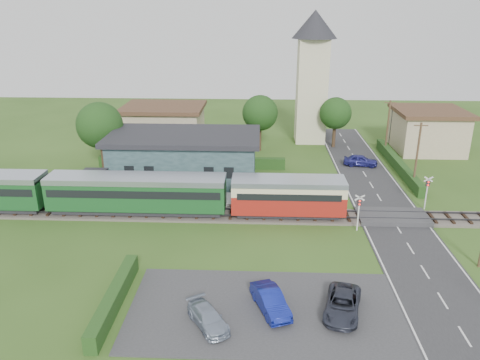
{
  "coord_description": "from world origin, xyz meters",
  "views": [
    {
      "loc": [
        -1.96,
        -36.65,
        17.82
      ],
      "look_at": [
        -3.76,
        4.0,
        2.78
      ],
      "focal_mm": 35.0,
      "sensor_mm": 36.0,
      "label": 1
    }
  ],
  "objects_px": {
    "car_park_dark": "(343,304)",
    "pedestrian_far": "(134,190)",
    "train": "(102,192)",
    "house_west": "(164,125)",
    "house_east": "(428,130)",
    "car_on_road": "(361,160)",
    "pedestrian_near": "(247,191)",
    "church_tower": "(313,68)",
    "station_building": "(185,157)",
    "car_park_silver": "(208,318)",
    "equipment_hut": "(94,183)",
    "crossing_signal_far": "(427,188)",
    "crossing_signal_near": "(359,207)",
    "car_park_blue": "(270,301)"
  },
  "relations": [
    {
      "from": "house_east",
      "to": "crossing_signal_far",
      "type": "height_order",
      "value": "house_east"
    },
    {
      "from": "church_tower",
      "to": "house_east",
      "type": "height_order",
      "value": "church_tower"
    },
    {
      "from": "car_park_silver",
      "to": "house_west",
      "type": "bearing_deg",
      "value": 72.48
    },
    {
      "from": "pedestrian_near",
      "to": "pedestrian_far",
      "type": "distance_m",
      "value": 10.82
    },
    {
      "from": "church_tower",
      "to": "house_east",
      "type": "relative_size",
      "value": 2.0
    },
    {
      "from": "crossing_signal_far",
      "to": "crossing_signal_near",
      "type": "bearing_deg",
      "value": -146.31
    },
    {
      "from": "train",
      "to": "car_park_dark",
      "type": "relative_size",
      "value": 9.76
    },
    {
      "from": "equipment_hut",
      "to": "car_park_silver",
      "type": "xyz_separation_m",
      "value": [
        13.12,
        -18.88,
        -1.14
      ]
    },
    {
      "from": "car_park_blue",
      "to": "pedestrian_far",
      "type": "height_order",
      "value": "pedestrian_far"
    },
    {
      "from": "station_building",
      "to": "car_park_silver",
      "type": "bearing_deg",
      "value": -78.27
    },
    {
      "from": "church_tower",
      "to": "pedestrian_far",
      "type": "xyz_separation_m",
      "value": [
        -18.95,
        -23.55,
        -8.82
      ]
    },
    {
      "from": "equipment_hut",
      "to": "car_park_dark",
      "type": "relative_size",
      "value": 0.58
    },
    {
      "from": "house_west",
      "to": "car_park_silver",
      "type": "distance_m",
      "value": 40.05
    },
    {
      "from": "car_park_blue",
      "to": "equipment_hut",
      "type": "bearing_deg",
      "value": 113.77
    },
    {
      "from": "car_park_silver",
      "to": "car_park_dark",
      "type": "distance_m",
      "value": 8.29
    },
    {
      "from": "train",
      "to": "car_on_road",
      "type": "bearing_deg",
      "value": 29.71
    },
    {
      "from": "house_east",
      "to": "pedestrian_far",
      "type": "height_order",
      "value": "house_east"
    },
    {
      "from": "station_building",
      "to": "pedestrian_near",
      "type": "bearing_deg",
      "value": -41.75
    },
    {
      "from": "train",
      "to": "pedestrian_near",
      "type": "distance_m",
      "value": 13.35
    },
    {
      "from": "train",
      "to": "house_east",
      "type": "xyz_separation_m",
      "value": [
        36.16,
        22.0,
        0.62
      ]
    },
    {
      "from": "house_east",
      "to": "car_park_dark",
      "type": "height_order",
      "value": "house_east"
    },
    {
      "from": "car_on_road",
      "to": "house_east",
      "type": "bearing_deg",
      "value": -45.8
    },
    {
      "from": "crossing_signal_near",
      "to": "pedestrian_near",
      "type": "relative_size",
      "value": 1.78
    },
    {
      "from": "car_on_road",
      "to": "equipment_hut",
      "type": "bearing_deg",
      "value": 121.62
    },
    {
      "from": "pedestrian_far",
      "to": "house_west",
      "type": "bearing_deg",
      "value": -16.0
    },
    {
      "from": "house_east",
      "to": "car_on_road",
      "type": "distance_m",
      "value": 12.35
    },
    {
      "from": "crossing_signal_near",
      "to": "car_park_dark",
      "type": "distance_m",
      "value": 12.21
    },
    {
      "from": "pedestrian_near",
      "to": "church_tower",
      "type": "bearing_deg",
      "value": -92.66
    },
    {
      "from": "station_building",
      "to": "equipment_hut",
      "type": "bearing_deg",
      "value": -144.08
    },
    {
      "from": "equipment_hut",
      "to": "house_east",
      "type": "relative_size",
      "value": 0.29
    },
    {
      "from": "church_tower",
      "to": "pedestrian_near",
      "type": "xyz_separation_m",
      "value": [
        -8.14,
        -23.13,
        -8.86
      ]
    },
    {
      "from": "equipment_hut",
      "to": "car_park_blue",
      "type": "bearing_deg",
      "value": -45.59
    },
    {
      "from": "equipment_hut",
      "to": "crossing_signal_far",
      "type": "distance_m",
      "value": 31.61
    },
    {
      "from": "equipment_hut",
      "to": "house_east",
      "type": "xyz_separation_m",
      "value": [
        38.0,
        18.8,
        1.05
      ]
    },
    {
      "from": "car_on_road",
      "to": "pedestrian_far",
      "type": "height_order",
      "value": "pedestrian_far"
    },
    {
      "from": "crossing_signal_far",
      "to": "station_building",
      "type": "bearing_deg",
      "value": 164.37
    },
    {
      "from": "train",
      "to": "pedestrian_far",
      "type": "height_order",
      "value": "train"
    },
    {
      "from": "crossing_signal_near",
      "to": "car_park_silver",
      "type": "relative_size",
      "value": 0.9
    },
    {
      "from": "car_park_dark",
      "to": "pedestrian_far",
      "type": "xyz_separation_m",
      "value": [
        -17.22,
        16.57,
        0.71
      ]
    },
    {
      "from": "house_east",
      "to": "car_on_road",
      "type": "height_order",
      "value": "house_east"
    },
    {
      "from": "crossing_signal_near",
      "to": "car_park_silver",
      "type": "bearing_deg",
      "value": -130.34
    },
    {
      "from": "crossing_signal_near",
      "to": "car_park_dark",
      "type": "height_order",
      "value": "crossing_signal_near"
    },
    {
      "from": "car_on_road",
      "to": "pedestrian_near",
      "type": "distance_m",
      "value": 17.91
    },
    {
      "from": "equipment_hut",
      "to": "car_park_silver",
      "type": "distance_m",
      "value": 23.02
    },
    {
      "from": "church_tower",
      "to": "car_park_silver",
      "type": "bearing_deg",
      "value": -103.33
    },
    {
      "from": "church_tower",
      "to": "crossing_signal_near",
      "type": "bearing_deg",
      "value": -87.18
    },
    {
      "from": "church_tower",
      "to": "car_park_silver",
      "type": "height_order",
      "value": "church_tower"
    },
    {
      "from": "train",
      "to": "house_west",
      "type": "xyz_separation_m",
      "value": [
        1.16,
        23.0,
        0.61
      ]
    },
    {
      "from": "car_park_silver",
      "to": "pedestrian_near",
      "type": "height_order",
      "value": "pedestrian_near"
    },
    {
      "from": "equipment_hut",
      "to": "house_east",
      "type": "distance_m",
      "value": 42.41
    }
  ]
}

